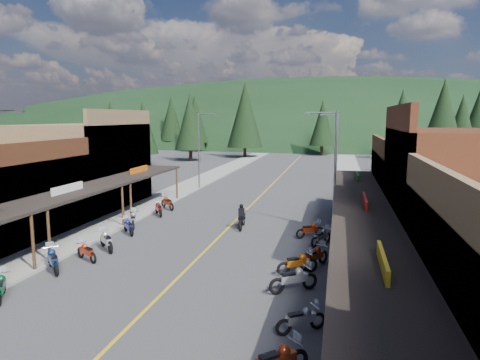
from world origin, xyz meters
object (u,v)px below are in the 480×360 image
Objects in this scene: bike_east_4 at (277,360)px; streetlight_3 at (336,144)px; bike_west_6 at (53,259)px; bike_east_10 at (310,229)px; bike_west_7 at (87,251)px; bike_west_11 at (159,208)px; bike_east_7 at (298,262)px; bike_west_5 at (1,286)px; bike_west_8 at (106,240)px; pine_1 at (195,119)px; bike_east_8 at (314,256)px; rider_on_bike at (242,218)px; pine_0 at (111,122)px; pine_3 at (323,123)px; pine_7 at (171,119)px; bike_east_9 at (321,236)px; shop_west_3 at (84,166)px; pine_2 at (245,115)px; streetlight_1 at (200,147)px; bike_west_12 at (167,202)px; bike_east_6 at (294,278)px; streetlight_2 at (333,165)px; pine_10 at (190,122)px; shop_east_2 at (473,202)px; pine_5 at (480,115)px; pedestrian_east_a at (368,307)px; pine_11 at (443,120)px; bike_west_9 at (128,226)px; bike_east_5 at (301,318)px; bike_west_10 at (133,219)px; pedestrian_east_b at (348,209)px; pine_4 at (402,119)px; pine_9 at (462,126)px.

streetlight_3 is at bearing 135.14° from bike_east_4.
bike_east_10 is at bearing -9.34° from bike_west_6.
streetlight_3 is 4.23× the size of bike_west_7.
bike_west_11 is 15.51m from bike_east_7.
bike_west_5 is at bearing -110.00° from streetlight_3.
bike_west_11 is (-0.65, 8.84, -0.04)m from bike_west_8.
bike_east_8 is at bearing -66.51° from pine_1.
rider_on_bike is at bearing 178.38° from bike_east_7.
pine_3 is at bearing 5.19° from pine_0.
rider_on_bike is at bearing -68.34° from pine_1.
bike_west_11 is at bearing -68.84° from pine_7.
shop_west_3 is at bearing -168.71° from bike_east_9.
streetlight_3 is 32.92m from pine_2.
pine_3 reaches higher than shop_west_3.
streetlight_1 is at bearing -150.09° from streetlight_3.
streetlight_1 is 3.73× the size of bike_west_12.
streetlight_2 is at bearing 139.03° from bike_east_6.
shop_east_2 is at bearing -56.65° from pine_10.
pine_10 reaches higher than bike_east_10.
pine_5 is at bearing 1.97° from pine_1.
bike_west_6 reaches higher than bike_east_8.
bike_west_11 is 0.88× the size of rider_on_bike.
pedestrian_east_a is (1.55, -13.94, -3.50)m from streetlight_2.
pedestrian_east_a is (15.45, -27.94, -3.50)m from streetlight_1.
pine_0 reaches higher than rider_on_bike.
pine_11 is at bearing 23.86° from bike_west_5.
bike_west_7 is 5.35m from bike_west_9.
rider_on_bike reaches higher than bike_west_5.
bike_west_6 is (-13.32, -11.10, -3.81)m from streetlight_2.
pine_7 is 6.49× the size of bike_east_5.
streetlight_2 is at bearing -63.47° from pine_1.
bike_east_4 reaches higher than bike_west_8.
pine_5 is 78.10m from bike_west_10.
pine_1 is 5.82× the size of bike_west_12.
bike_west_5 is (-26.34, -44.52, -6.59)m from pine_11.
bike_east_6 is (29.55, -72.94, -6.59)m from pine_1.
bike_east_6 is 4.22m from pedestrian_east_a.
pine_7 reaches higher than pedestrian_east_b.
pine_4 is 64.49m from bike_east_6.
rider_on_bike is (18.95, -42.84, -6.08)m from pine_10.
bike_west_7 is 17.86m from pedestrian_east_b.
bike_east_8 is (11.83, -0.18, -0.01)m from bike_west_8.
bike_east_8 reaches higher than bike_east_9.
streetlight_2 is 4.15× the size of bike_east_5.
bike_east_10 reaches higher than bike_west_7.
pine_9 is (-10.00, -27.00, -1.61)m from pine_5.
rider_on_bike is at bearing -141.24° from pedestrian_east_a.
pine_4 reaches higher than pedestrian_east_a.
bike_east_9 is (0.19, 3.97, -0.05)m from bike_east_8.
pine_9 reaches higher than bike_west_7.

